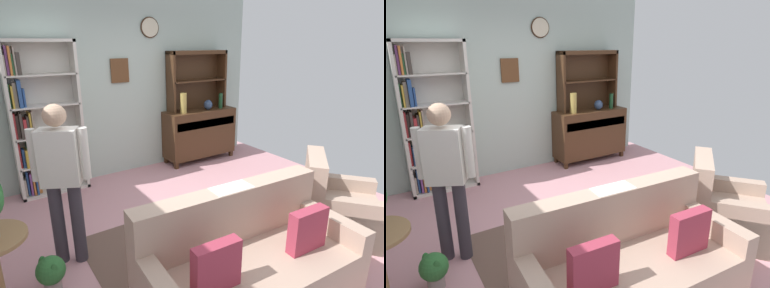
% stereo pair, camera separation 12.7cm
% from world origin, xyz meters
% --- Properties ---
extents(ground_plane, '(5.40, 4.60, 0.02)m').
position_xyz_m(ground_plane, '(0.00, 0.00, -0.01)').
color(ground_plane, '#C68C93').
extents(wall_back, '(5.00, 0.09, 2.80)m').
position_xyz_m(wall_back, '(0.00, 2.13, 1.41)').
color(wall_back, '#ADC1B7').
rests_on(wall_back, ground_plane).
extents(area_rug, '(2.84, 1.63, 0.01)m').
position_xyz_m(area_rug, '(0.20, -0.30, 0.00)').
color(area_rug, brown).
rests_on(area_rug, ground_plane).
extents(bookshelf, '(0.90, 0.30, 2.10)m').
position_xyz_m(bookshelf, '(-1.19, 1.94, 1.03)').
color(bookshelf, silver).
rests_on(bookshelf, ground_plane).
extents(sideboard, '(1.30, 0.45, 0.92)m').
position_xyz_m(sideboard, '(1.38, 1.86, 0.51)').
color(sideboard, '#422816').
rests_on(sideboard, ground_plane).
extents(sideboard_hutch, '(1.10, 0.26, 1.00)m').
position_xyz_m(sideboard_hutch, '(1.38, 1.97, 1.56)').
color(sideboard_hutch, '#422816').
rests_on(sideboard_hutch, sideboard).
extents(vase_tall, '(0.11, 0.11, 0.34)m').
position_xyz_m(vase_tall, '(0.99, 1.78, 1.09)').
color(vase_tall, tan).
rests_on(vase_tall, sideboard).
extents(vase_round, '(0.15, 0.15, 0.17)m').
position_xyz_m(vase_round, '(1.51, 1.79, 1.01)').
color(vase_round, '#33476B').
rests_on(vase_round, sideboard).
extents(bottle_wine, '(0.07, 0.07, 0.27)m').
position_xyz_m(bottle_wine, '(1.77, 1.77, 1.05)').
color(bottle_wine, '#194223').
rests_on(bottle_wine, sideboard).
extents(couch_floral, '(1.85, 0.96, 0.90)m').
position_xyz_m(couch_floral, '(-0.23, -1.13, 0.31)').
color(couch_floral, tan).
rests_on(couch_floral, ground_plane).
extents(armchair_floral, '(1.07, 1.08, 0.88)m').
position_xyz_m(armchair_floral, '(1.28, -0.92, 0.29)').
color(armchair_floral, tan).
rests_on(armchair_floral, ground_plane).
extents(potted_plant_small, '(0.24, 0.24, 0.34)m').
position_xyz_m(potted_plant_small, '(-1.58, -0.15, 0.20)').
color(potted_plant_small, gray).
rests_on(potted_plant_small, ground_plane).
extents(person_reading, '(0.50, 0.33, 1.56)m').
position_xyz_m(person_reading, '(-1.33, 0.20, 0.91)').
color(person_reading, '#38333D').
rests_on(person_reading, ground_plane).
extents(coffee_table, '(0.80, 0.50, 0.42)m').
position_xyz_m(coffee_table, '(-0.20, -0.39, 0.35)').
color(coffee_table, '#422816').
rests_on(coffee_table, ground_plane).
extents(book_stack, '(0.22, 0.16, 0.11)m').
position_xyz_m(book_stack, '(-0.23, -0.48, 0.48)').
color(book_stack, '#284C8C').
rests_on(book_stack, coffee_table).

